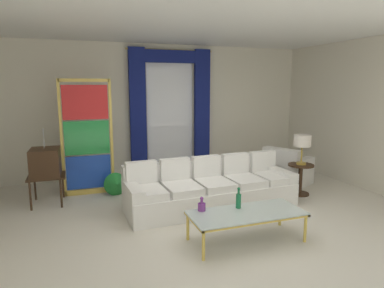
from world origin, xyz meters
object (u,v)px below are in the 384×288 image
Objects in this scene: table_lamp_brass at (302,142)px; vintage_tv at (45,164)px; coffee_table at (246,214)px; bottle_crystal_tall at (238,200)px; stained_glass_divider at (87,140)px; peacock_figurine at (116,185)px; round_side_table at (300,177)px; couch_white_long at (210,189)px; armchair_white at (287,171)px; bottle_blue_decanter at (202,206)px.

vintage_tv is at bearing 166.87° from table_lamp_brass.
table_lamp_brass is (1.93, 1.41, 0.65)m from coffee_table.
vintage_tv is 4.68m from table_lamp_brass.
bottle_crystal_tall reaches higher than coffee_table.
stained_glass_divider is 1.01m from peacock_figurine.
vintage_tv is at bearing 166.87° from round_side_table.
couch_white_long is 4.96× the size of round_side_table.
coffee_table is at bearing -143.76° from round_side_table.
round_side_table is (1.96, 1.24, -0.17)m from bottle_crystal_tall.
bottle_crystal_tall is at bearing -137.99° from armchair_white.
stained_glass_divider reaches higher than coffee_table.
bottle_crystal_tall is 0.27× the size of armchair_white.
stained_glass_divider is (-1.89, 2.80, 0.68)m from coffee_table.
couch_white_long is 1.31m from bottle_blue_decanter.
couch_white_long is 1.88m from round_side_table.
bottle_blue_decanter reaches higher than peacock_figurine.
bottle_crystal_tall is 0.22× the size of vintage_tv.
stained_glass_divider is at bearing 144.03° from couch_white_long.
peacock_figurine is at bearing 120.77° from bottle_crystal_tall.
round_side_table is at bearing 36.24° from coffee_table.
bottle_blue_decanter is 0.66× the size of bottle_crystal_tall.
armchair_white reaches higher than bottle_blue_decanter.
bottle_blue_decanter is 0.18× the size of armchair_white.
round_side_table is (3.35, -1.08, 0.14)m from peacock_figurine.
vintage_tv reaches higher than round_side_table.
peacock_figurine is (-1.42, 2.49, -0.16)m from coffee_table.
couch_white_long reaches higher than bottle_blue_decanter.
coffee_table is at bearing -60.34° from peacock_figurine.
couch_white_long is at bearing -36.74° from peacock_figurine.
bottle_crystal_tall reaches higher than bottle_blue_decanter.
stained_glass_divider is at bearing 170.03° from armchair_white.
coffee_table is at bearing -91.99° from couch_white_long.
table_lamp_brass reaches higher than bottle_blue_decanter.
couch_white_long is at bearing -179.49° from round_side_table.
peacock_figurine is at bearing 119.66° from coffee_table.
vintage_tv is 2.26× the size of round_side_table.
couch_white_long is 1.92× the size of coffee_table.
stained_glass_divider is 3.70× the size of round_side_table.
coffee_table is at bearing -135.09° from armchair_white.
bottle_crystal_tall is 2.72m from peacock_figurine.
coffee_table is at bearing -24.32° from bottle_blue_decanter.
armchair_white reaches higher than peacock_figurine.
peacock_figurine is at bearing 162.14° from round_side_table.
bottle_blue_decanter reaches higher than coffee_table.
round_side_table is (4.54, -1.06, -0.37)m from vintage_tv.
armchair_white is (2.11, 2.10, -0.09)m from coffee_table.
bottle_crystal_tall is 0.14× the size of stained_glass_divider.
bottle_blue_decanter is 0.15× the size of vintage_tv.
table_lamp_brass reaches higher than bottle_crystal_tall.
peacock_figurine is 1.05× the size of table_lamp_brass.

